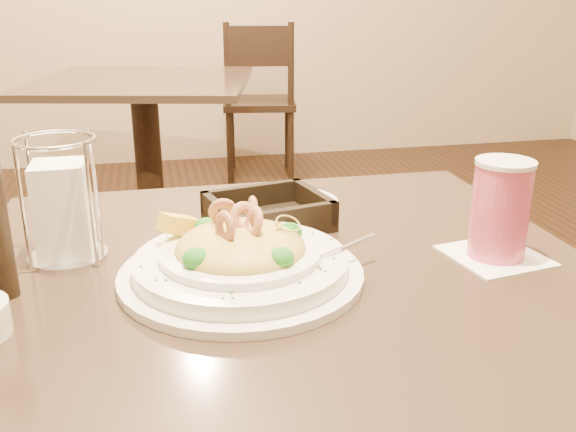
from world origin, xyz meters
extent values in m
cube|color=#443326|center=(0.00, 0.00, 0.72)|extent=(0.90, 0.90, 0.03)
cylinder|color=black|center=(-0.20, 2.09, 0.01)|extent=(0.52, 0.52, 0.03)
cylinder|color=black|center=(-0.20, 2.09, 0.37)|extent=(0.12, 0.12, 0.68)
cube|color=#443326|center=(-0.20, 2.09, 0.72)|extent=(1.08, 1.08, 0.03)
cylinder|color=black|center=(-0.38, 0.01, 0.70)|extent=(0.04, 0.04, 0.46)
cube|color=black|center=(0.47, 3.01, 0.45)|extent=(0.48, 0.48, 0.04)
cylinder|color=black|center=(0.68, 3.16, 0.21)|extent=(0.04, 0.04, 0.43)
cylinder|color=black|center=(0.33, 3.22, 0.21)|extent=(0.04, 0.04, 0.43)
cylinder|color=black|center=(0.62, 2.81, 0.21)|extent=(0.04, 0.04, 0.43)
cylinder|color=black|center=(0.27, 2.86, 0.21)|extent=(0.04, 0.04, 0.43)
cylinder|color=black|center=(0.62, 2.81, 0.70)|extent=(0.04, 0.04, 0.46)
cylinder|color=black|center=(0.27, 2.86, 0.70)|extent=(0.04, 0.04, 0.46)
cube|color=black|center=(0.45, 2.84, 0.80)|extent=(0.36, 0.09, 0.22)
cylinder|color=white|center=(-0.07, 0.00, 0.74)|extent=(0.34, 0.34, 0.01)
cylinder|color=white|center=(-0.07, 0.00, 0.76)|extent=(0.30, 0.30, 0.02)
cylinder|color=white|center=(-0.07, 0.00, 0.78)|extent=(0.22, 0.22, 0.01)
ellipsoid|color=gold|center=(-0.07, 0.00, 0.78)|extent=(0.18, 0.18, 0.06)
cube|color=yellow|center=(-0.15, 0.07, 0.80)|extent=(0.07, 0.05, 0.04)
cube|color=silver|center=(0.07, -0.01, 0.78)|extent=(0.12, 0.06, 0.01)
cube|color=silver|center=(0.00, -0.01, 0.78)|extent=(0.04, 0.03, 0.00)
torus|color=gold|center=(-0.04, 0.00, 0.81)|extent=(0.06, 0.06, 0.02)
torus|color=gold|center=(-0.05, -0.03, 0.79)|extent=(0.07, 0.07, 0.01)
torus|color=gold|center=(-0.05, 0.03, 0.79)|extent=(0.03, 0.04, 0.03)
torus|color=gold|center=(0.00, 0.00, 0.81)|extent=(0.04, 0.04, 0.02)
torus|color=gold|center=(-0.07, 0.00, 0.80)|extent=(0.04, 0.04, 0.02)
torus|color=gold|center=(-0.05, 0.00, 0.80)|extent=(0.04, 0.04, 0.03)
torus|color=gold|center=(-0.03, 0.00, 0.81)|extent=(0.04, 0.04, 0.02)
torus|color=gold|center=(-0.07, 0.02, 0.80)|extent=(0.04, 0.04, 0.02)
torus|color=gold|center=(-0.06, -0.01, 0.80)|extent=(0.05, 0.06, 0.04)
torus|color=gold|center=(-0.08, 0.01, 0.80)|extent=(0.05, 0.06, 0.02)
torus|color=gold|center=(-0.10, 0.01, 0.80)|extent=(0.06, 0.06, 0.02)
torus|color=gold|center=(-0.09, -0.02, 0.79)|extent=(0.05, 0.05, 0.03)
torus|color=gold|center=(-0.05, 0.01, 0.81)|extent=(0.05, 0.05, 0.03)
torus|color=gold|center=(-0.05, 0.00, 0.80)|extent=(0.05, 0.05, 0.02)
torus|color=tan|center=(-0.05, 0.03, 0.83)|extent=(0.02, 0.04, 0.04)
torus|color=tan|center=(-0.05, -0.02, 0.83)|extent=(0.04, 0.05, 0.04)
torus|color=tan|center=(-0.06, 0.01, 0.83)|extent=(0.05, 0.04, 0.04)
torus|color=tan|center=(-0.09, 0.04, 0.83)|extent=(0.04, 0.03, 0.04)
torus|color=tan|center=(-0.09, -0.02, 0.83)|extent=(0.03, 0.04, 0.04)
ellipsoid|color=#196116|center=(0.00, 0.02, 0.79)|extent=(0.04, 0.04, 0.03)
ellipsoid|color=#196116|center=(-0.11, 0.07, 0.79)|extent=(0.04, 0.04, 0.03)
ellipsoid|color=#196116|center=(-0.13, -0.04, 0.79)|extent=(0.04, 0.04, 0.03)
ellipsoid|color=#196116|center=(-0.03, -0.06, 0.79)|extent=(0.03, 0.03, 0.03)
cube|color=#266619|center=(-0.11, -0.12, 0.77)|extent=(0.00, 0.00, 0.00)
cube|color=#266619|center=(0.07, 0.03, 0.77)|extent=(0.00, 0.00, 0.00)
cube|color=#266619|center=(-0.16, 0.08, 0.77)|extent=(0.00, 0.00, 0.00)
cube|color=#266619|center=(-0.17, -0.06, 0.77)|extent=(0.00, 0.00, 0.00)
cube|color=#266619|center=(0.03, -0.06, 0.77)|extent=(0.00, 0.00, 0.00)
cube|color=#266619|center=(0.03, 0.07, 0.77)|extent=(0.00, 0.00, 0.00)
cube|color=#266619|center=(0.05, 0.06, 0.77)|extent=(0.00, 0.00, 0.00)
cube|color=#266619|center=(-0.10, -0.12, 0.77)|extent=(0.00, 0.00, 0.00)
cube|color=#266619|center=(-0.17, 0.09, 0.77)|extent=(0.00, 0.00, 0.00)
cube|color=#266619|center=(0.02, -0.07, 0.77)|extent=(0.00, 0.00, 0.00)
cube|color=#266619|center=(0.05, -0.04, 0.77)|extent=(0.00, 0.00, 0.00)
cube|color=#266619|center=(-0.19, -0.05, 0.77)|extent=(0.00, 0.00, 0.00)
cube|color=#266619|center=(-0.01, -0.10, 0.77)|extent=(0.00, 0.00, 0.00)
cube|color=#266619|center=(-0.20, -0.01, 0.77)|extent=(0.00, 0.00, 0.00)
cube|color=#266619|center=(-0.10, -0.11, 0.77)|extent=(0.00, 0.00, 0.00)
cube|color=#266619|center=(0.03, -0.07, 0.77)|extent=(0.00, 0.00, 0.00)
cube|color=white|center=(0.31, -0.01, 0.74)|extent=(0.15, 0.15, 0.00)
cylinder|color=#D54B71|center=(0.31, -0.01, 0.81)|extent=(0.08, 0.08, 0.14)
cylinder|color=white|center=(0.31, -0.01, 0.88)|extent=(0.09, 0.09, 0.01)
cube|color=black|center=(0.00, 0.20, 0.74)|extent=(0.22, 0.19, 0.01)
cube|color=black|center=(0.09, 0.22, 0.77)|extent=(0.05, 0.15, 0.04)
cube|color=black|center=(-0.08, 0.18, 0.77)|extent=(0.05, 0.15, 0.04)
cube|color=black|center=(-0.01, 0.26, 0.77)|extent=(0.19, 0.06, 0.04)
cube|color=black|center=(0.02, 0.13, 0.77)|extent=(0.19, 0.06, 0.04)
cylinder|color=silver|center=(-0.31, 0.13, 0.74)|extent=(0.12, 0.12, 0.01)
torus|color=silver|center=(-0.31, 0.13, 0.92)|extent=(0.12, 0.12, 0.01)
cube|color=white|center=(-0.31, 0.13, 0.81)|extent=(0.09, 0.09, 0.14)
cylinder|color=silver|center=(-0.36, 0.08, 0.83)|extent=(0.01, 0.01, 0.18)
cylinder|color=silver|center=(-0.27, 0.08, 0.83)|extent=(0.01, 0.01, 0.18)
cylinder|color=silver|center=(-0.36, 0.17, 0.83)|extent=(0.01, 0.01, 0.18)
cylinder|color=silver|center=(-0.27, 0.17, 0.83)|extent=(0.01, 0.01, 0.18)
cylinder|color=white|center=(0.07, 0.29, 0.74)|extent=(0.20, 0.20, 0.01)
camera|label=1|loc=(-0.18, -0.80, 1.12)|focal=40.00mm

